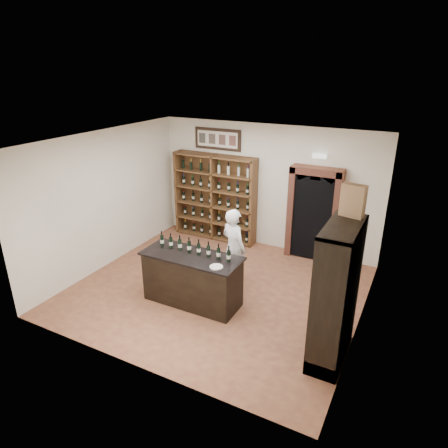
{
  "coord_description": "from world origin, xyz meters",
  "views": [
    {
      "loc": [
        3.36,
        -6.15,
        4.26
      ],
      "look_at": [
        0.0,
        0.3,
        1.33
      ],
      "focal_mm": 32.0,
      "sensor_mm": 36.0,
      "label": 1
    }
  ],
  "objects": [
    {
      "name": "floor",
      "position": [
        0.0,
        0.0,
        0.0
      ],
      "size": [
        5.5,
        5.5,
        0.0
      ],
      "primitive_type": "plane",
      "color": "#925F3A",
      "rests_on": "ground"
    },
    {
      "name": "ceiling",
      "position": [
        0.0,
        0.0,
        3.0
      ],
      "size": [
        5.5,
        5.5,
        0.0
      ],
      "primitive_type": "plane",
      "rotation": [
        3.14,
        0.0,
        0.0
      ],
      "color": "white",
      "rests_on": "wall_back"
    },
    {
      "name": "wall_back",
      "position": [
        0.0,
        2.5,
        1.5
      ],
      "size": [
        5.5,
        0.04,
        3.0
      ],
      "primitive_type": "cube",
      "color": "white",
      "rests_on": "ground"
    },
    {
      "name": "wall_left",
      "position": [
        -2.75,
        0.0,
        1.5
      ],
      "size": [
        0.04,
        5.0,
        3.0
      ],
      "primitive_type": "cube",
      "color": "white",
      "rests_on": "ground"
    },
    {
      "name": "wall_right",
      "position": [
        2.75,
        0.0,
        1.5
      ],
      "size": [
        0.04,
        5.0,
        3.0
      ],
      "primitive_type": "cube",
      "color": "white",
      "rests_on": "ground"
    },
    {
      "name": "wine_shelf",
      "position": [
        -1.3,
        2.33,
        1.1
      ],
      "size": [
        2.2,
        0.38,
        2.2
      ],
      "color": "brown",
      "rests_on": "ground"
    },
    {
      "name": "framed_picture",
      "position": [
        -1.3,
        2.47,
        2.55
      ],
      "size": [
        1.25,
        0.04,
        0.52
      ],
      "primitive_type": "cube",
      "color": "black",
      "rests_on": "wall_back"
    },
    {
      "name": "arched_doorway",
      "position": [
        1.25,
        2.33,
        1.14
      ],
      "size": [
        1.17,
        0.35,
        2.17
      ],
      "color": "black",
      "rests_on": "ground"
    },
    {
      "name": "emergency_light",
      "position": [
        1.25,
        2.42,
        2.4
      ],
      "size": [
        0.3,
        0.1,
        0.1
      ],
      "primitive_type": "cube",
      "color": "white",
      "rests_on": "wall_back"
    },
    {
      "name": "tasting_counter",
      "position": [
        -0.2,
        -0.6,
        0.49
      ],
      "size": [
        1.88,
        0.78,
        1.0
      ],
      "color": "black",
      "rests_on": "ground"
    },
    {
      "name": "counter_bottle_0",
      "position": [
        -0.92,
        -0.51,
        1.11
      ],
      "size": [
        0.07,
        0.07,
        0.3
      ],
      "color": "black",
      "rests_on": "tasting_counter"
    },
    {
      "name": "counter_bottle_1",
      "position": [
        -0.71,
        -0.51,
        1.11
      ],
      "size": [
        0.07,
        0.07,
        0.3
      ],
      "color": "black",
      "rests_on": "tasting_counter"
    },
    {
      "name": "counter_bottle_2",
      "position": [
        -0.51,
        -0.51,
        1.11
      ],
      "size": [
        0.07,
        0.07,
        0.3
      ],
      "color": "black",
      "rests_on": "tasting_counter"
    },
    {
      "name": "counter_bottle_3",
      "position": [
        -0.3,
        -0.51,
        1.11
      ],
      "size": [
        0.07,
        0.07,
        0.3
      ],
      "color": "black",
      "rests_on": "tasting_counter"
    },
    {
      "name": "counter_bottle_4",
      "position": [
        -0.1,
        -0.51,
        1.11
      ],
      "size": [
        0.07,
        0.07,
        0.3
      ],
      "color": "black",
      "rests_on": "tasting_counter"
    },
    {
      "name": "counter_bottle_5",
      "position": [
        0.11,
        -0.51,
        1.11
      ],
      "size": [
        0.07,
        0.07,
        0.3
      ],
      "color": "black",
      "rests_on": "tasting_counter"
    },
    {
      "name": "counter_bottle_6",
      "position": [
        0.31,
        -0.51,
        1.11
      ],
      "size": [
        0.07,
        0.07,
        0.3
      ],
      "color": "black",
      "rests_on": "tasting_counter"
    },
    {
      "name": "counter_bottle_7",
      "position": [
        0.52,
        -0.51,
        1.11
      ],
      "size": [
        0.07,
        0.07,
        0.3
      ],
      "color": "black",
      "rests_on": "tasting_counter"
    },
    {
      "name": "side_cabinet",
      "position": [
        2.52,
        -0.9,
        0.75
      ],
      "size": [
        0.48,
        1.2,
        2.2
      ],
      "color": "black",
      "rests_on": "ground"
    },
    {
      "name": "shopkeeper",
      "position": [
        0.2,
        0.33,
        0.83
      ],
      "size": [
        0.71,
        0.59,
        1.66
      ],
      "primitive_type": "imported",
      "rotation": [
        0.0,
        0.0,
        2.77
      ],
      "color": "white",
      "rests_on": "ground"
    },
    {
      "name": "plate",
      "position": [
        0.43,
        -0.81,
        1.01
      ],
      "size": [
        0.23,
        0.23,
        0.02
      ],
      "primitive_type": "cylinder",
      "color": "beige",
      "rests_on": "tasting_counter"
    },
    {
      "name": "wine_crate",
      "position": [
        2.5,
        -0.5,
        2.44
      ],
      "size": [
        0.37,
        0.21,
        0.48
      ],
      "primitive_type": "cube",
      "rotation": [
        0.0,
        0.0,
        -0.21
      ],
      "color": "#A37D56",
      "rests_on": "side_cabinet"
    }
  ]
}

